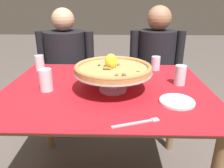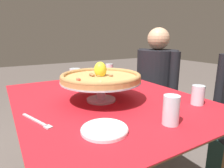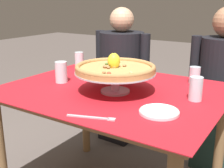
{
  "view_description": "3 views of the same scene",
  "coord_description": "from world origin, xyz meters",
  "px_view_note": "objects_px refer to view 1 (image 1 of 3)",
  "views": [
    {
      "loc": [
        0.06,
        -1.19,
        1.22
      ],
      "look_at": [
        0.03,
        -0.01,
        0.76
      ],
      "focal_mm": 34.87,
      "sensor_mm": 36.0,
      "label": 1
    },
    {
      "loc": [
        0.95,
        -0.51,
        1.08
      ],
      "look_at": [
        0.04,
        0.02,
        0.82
      ],
      "focal_mm": 31.36,
      "sensor_mm": 36.0,
      "label": 2
    },
    {
      "loc": [
        0.83,
        -1.3,
        1.21
      ],
      "look_at": [
        0.02,
        -0.04,
        0.77
      ],
      "focal_mm": 46.28,
      "sensor_mm": 36.0,
      "label": 3
    }
  ],
  "objects_px": {
    "pizza": "(113,68)",
    "dinner_fork": "(138,123)",
    "water_glass_back_right": "(156,64)",
    "water_glass_side_left": "(46,81)",
    "water_glass_side_right": "(180,76)",
    "water_glass_back_left": "(40,64)",
    "diner_right": "(155,74)",
    "side_plate": "(177,101)",
    "pizza_stand": "(113,76)",
    "diner_left": "(67,72)"
  },
  "relations": [
    {
      "from": "pizza",
      "to": "dinner_fork",
      "type": "height_order",
      "value": "pizza"
    },
    {
      "from": "pizza",
      "to": "water_glass_back_right",
      "type": "relative_size",
      "value": 4.26
    },
    {
      "from": "water_glass_back_right",
      "to": "water_glass_side_left",
      "type": "xyz_separation_m",
      "value": [
        -0.68,
        -0.41,
        0.01
      ]
    },
    {
      "from": "pizza",
      "to": "water_glass_side_right",
      "type": "relative_size",
      "value": 3.56
    },
    {
      "from": "water_glass_back_left",
      "to": "diner_right",
      "type": "distance_m",
      "value": 1.05
    },
    {
      "from": "water_glass_side_right",
      "to": "water_glass_side_left",
      "type": "height_order",
      "value": "water_glass_side_left"
    },
    {
      "from": "side_plate",
      "to": "pizza_stand",
      "type": "bearing_deg",
      "value": 154.76
    },
    {
      "from": "water_glass_back_left",
      "to": "dinner_fork",
      "type": "xyz_separation_m",
      "value": [
        0.65,
        -0.71,
        -0.05
      ]
    },
    {
      "from": "side_plate",
      "to": "dinner_fork",
      "type": "relative_size",
      "value": 0.85
    },
    {
      "from": "pizza",
      "to": "diner_left",
      "type": "relative_size",
      "value": 0.37
    },
    {
      "from": "water_glass_back_right",
      "to": "water_glass_back_left",
      "type": "xyz_separation_m",
      "value": [
        -0.84,
        -0.04,
        0.01
      ]
    },
    {
      "from": "water_glass_back_left",
      "to": "side_plate",
      "type": "xyz_separation_m",
      "value": [
        0.86,
        -0.51,
        -0.04
      ]
    },
    {
      "from": "water_glass_side_left",
      "to": "dinner_fork",
      "type": "xyz_separation_m",
      "value": [
        0.49,
        -0.34,
        -0.05
      ]
    },
    {
      "from": "pizza",
      "to": "diner_left",
      "type": "bearing_deg",
      "value": 118.9
    },
    {
      "from": "water_glass_back_right",
      "to": "diner_right",
      "type": "distance_m",
      "value": 0.48
    },
    {
      "from": "water_glass_back_right",
      "to": "diner_left",
      "type": "relative_size",
      "value": 0.09
    },
    {
      "from": "water_glass_side_right",
      "to": "water_glass_side_left",
      "type": "relative_size",
      "value": 0.95
    },
    {
      "from": "water_glass_back_left",
      "to": "pizza",
      "type": "bearing_deg",
      "value": -33.7
    },
    {
      "from": "water_glass_back_right",
      "to": "water_glass_side_right",
      "type": "relative_size",
      "value": 0.83
    },
    {
      "from": "water_glass_side_right",
      "to": "pizza_stand",
      "type": "bearing_deg",
      "value": -165.45
    },
    {
      "from": "water_glass_back_right",
      "to": "water_glass_side_right",
      "type": "height_order",
      "value": "water_glass_side_right"
    },
    {
      "from": "pizza",
      "to": "dinner_fork",
      "type": "xyz_separation_m",
      "value": [
        0.11,
        -0.35,
        -0.13
      ]
    },
    {
      "from": "water_glass_side_left",
      "to": "pizza_stand",
      "type": "bearing_deg",
      "value": 1.41
    },
    {
      "from": "water_glass_back_left",
      "to": "water_glass_side_right",
      "type": "bearing_deg",
      "value": -15.09
    },
    {
      "from": "side_plate",
      "to": "diner_right",
      "type": "bearing_deg",
      "value": 86.63
    },
    {
      "from": "water_glass_back_right",
      "to": "water_glass_side_right",
      "type": "xyz_separation_m",
      "value": [
        0.1,
        -0.3,
        0.01
      ]
    },
    {
      "from": "pizza_stand",
      "to": "water_glass_back_left",
      "type": "relative_size",
      "value": 3.78
    },
    {
      "from": "dinner_fork",
      "to": "diner_right",
      "type": "xyz_separation_m",
      "value": [
        0.27,
        1.17,
        -0.17
      ]
    },
    {
      "from": "water_glass_back_left",
      "to": "side_plate",
      "type": "distance_m",
      "value": 1.0
    },
    {
      "from": "water_glass_back_right",
      "to": "water_glass_side_left",
      "type": "distance_m",
      "value": 0.8
    },
    {
      "from": "water_glass_back_right",
      "to": "water_glass_side_left",
      "type": "bearing_deg",
      "value": -148.84
    },
    {
      "from": "pizza_stand",
      "to": "water_glass_back_left",
      "type": "bearing_deg",
      "value": 146.33
    },
    {
      "from": "pizza",
      "to": "dinner_fork",
      "type": "relative_size",
      "value": 2.06
    },
    {
      "from": "water_glass_side_right",
      "to": "dinner_fork",
      "type": "height_order",
      "value": "water_glass_side_right"
    },
    {
      "from": "pizza_stand",
      "to": "water_glass_side_left",
      "type": "xyz_separation_m",
      "value": [
        -0.38,
        -0.01,
        -0.04
      ]
    },
    {
      "from": "water_glass_side_right",
      "to": "water_glass_side_left",
      "type": "bearing_deg",
      "value": -171.7
    },
    {
      "from": "water_glass_back_left",
      "to": "diner_right",
      "type": "relative_size",
      "value": 0.1
    },
    {
      "from": "water_glass_back_left",
      "to": "diner_right",
      "type": "height_order",
      "value": "diner_right"
    },
    {
      "from": "diner_right",
      "to": "dinner_fork",
      "type": "bearing_deg",
      "value": -102.82
    },
    {
      "from": "water_glass_back_right",
      "to": "diner_left",
      "type": "height_order",
      "value": "diner_left"
    },
    {
      "from": "water_glass_side_right",
      "to": "diner_right",
      "type": "height_order",
      "value": "diner_right"
    },
    {
      "from": "dinner_fork",
      "to": "diner_right",
      "type": "bearing_deg",
      "value": 77.18
    },
    {
      "from": "diner_right",
      "to": "diner_left",
      "type": "bearing_deg",
      "value": 179.24
    },
    {
      "from": "water_glass_side_right",
      "to": "diner_left",
      "type": "xyz_separation_m",
      "value": [
        -0.86,
        0.73,
        -0.21
      ]
    },
    {
      "from": "side_plate",
      "to": "dinner_fork",
      "type": "xyz_separation_m",
      "value": [
        -0.21,
        -0.2,
        -0.01
      ]
    },
    {
      "from": "water_glass_back_right",
      "to": "dinner_fork",
      "type": "distance_m",
      "value": 0.78
    },
    {
      "from": "water_glass_side_right",
      "to": "water_glass_side_left",
      "type": "distance_m",
      "value": 0.79
    },
    {
      "from": "water_glass_back_left",
      "to": "pizza_stand",
      "type": "bearing_deg",
      "value": -33.67
    },
    {
      "from": "water_glass_back_right",
      "to": "water_glass_back_left",
      "type": "distance_m",
      "value": 0.84
    },
    {
      "from": "diner_left",
      "to": "pizza_stand",
      "type": "bearing_deg",
      "value": -61.08
    }
  ]
}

